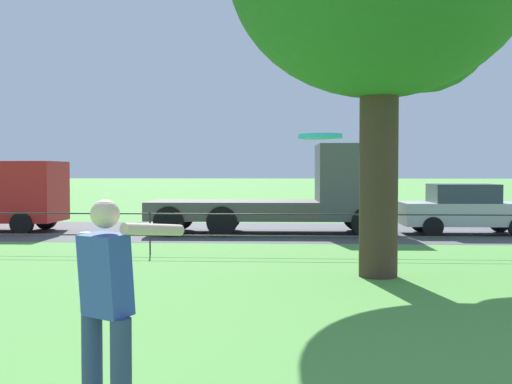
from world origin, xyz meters
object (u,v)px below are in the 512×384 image
(person_thrower, at_px, (107,305))
(car_silver_right, at_px, (466,209))
(frisbee, at_px, (320,136))
(flatbed_truck_center, at_px, (303,194))

(person_thrower, distance_m, car_silver_right, 16.23)
(car_silver_right, bearing_deg, frisbee, -108.16)
(flatbed_truck_center, height_order, car_silver_right, flatbed_truck_center)
(frisbee, xyz_separation_m, flatbed_truck_center, (0.16, 15.61, -0.95))
(flatbed_truck_center, xyz_separation_m, car_silver_right, (4.95, -0.03, -0.44))
(flatbed_truck_center, distance_m, car_silver_right, 4.97)
(person_thrower, relative_size, flatbed_truck_center, 0.24)
(person_thrower, xyz_separation_m, car_silver_right, (6.68, 14.79, -0.16))
(frisbee, relative_size, car_silver_right, 0.09)
(flatbed_truck_center, relative_size, car_silver_right, 1.83)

